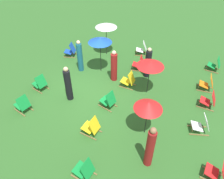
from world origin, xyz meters
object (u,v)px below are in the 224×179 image
(deckchair_0, at_px, (84,170))
(deckchair_3, at_px, (129,80))
(deckchair_4, at_px, (202,125))
(deckchair_9, at_px, (218,172))
(person_3, at_px, (150,148))
(deckchair_8, at_px, (209,100))
(umbrella_1, at_px, (150,64))
(deckchair_11, at_px, (40,83))
(umbrella_2, at_px, (106,25))
(deckchair_5, at_px, (23,104))
(person_1, at_px, (80,57))
(deckchair_6, at_px, (142,49))
(deckchair_13, at_px, (208,84))
(deckchair_10, at_px, (92,127))
(umbrella_0, at_px, (100,40))
(umbrella_3, at_px, (148,105))
(deckchair_12, at_px, (109,100))
(deckchair_7, at_px, (139,64))
(deckchair_1, at_px, (215,65))
(deckchair_2, at_px, (71,50))
(person_2, at_px, (114,67))
(person_4, at_px, (148,63))
(person_0, at_px, (68,84))

(deckchair_0, relative_size, deckchair_3, 1.00)
(deckchair_4, xyz_separation_m, deckchair_9, (1.89, 0.61, 0.00))
(person_3, bearing_deg, deckchair_0, 53.44)
(deckchair_8, distance_m, umbrella_1, 3.07)
(deckchair_3, xyz_separation_m, deckchair_8, (0.10, 3.78, 0.00))
(deckchair_11, bearing_deg, umbrella_2, 173.75)
(deckchair_5, distance_m, person_1, 3.88)
(deckchair_6, height_order, deckchair_13, same)
(deckchair_3, distance_m, person_1, 2.97)
(deckchair_11, distance_m, deckchair_13, 8.18)
(deckchair_10, xyz_separation_m, umbrella_0, (-4.13, -1.41, 1.49))
(deckchair_10, distance_m, deckchair_13, 6.10)
(umbrella_3, bearing_deg, deckchair_12, -114.18)
(umbrella_1, height_order, umbrella_3, umbrella_1)
(umbrella_1, height_order, umbrella_2, umbrella_2)
(umbrella_3, bearing_deg, deckchair_7, -161.28)
(deckchair_12, relative_size, umbrella_3, 0.52)
(deckchair_7, distance_m, deckchair_10, 5.07)
(deckchair_1, xyz_separation_m, umbrella_1, (3.21, -2.98, 1.27))
(deckchair_6, bearing_deg, deckchair_2, -81.71)
(deckchair_2, relative_size, person_1, 0.47)
(umbrella_1, bearing_deg, deckchair_1, 137.06)
(deckchair_1, bearing_deg, umbrella_0, -58.71)
(deckchair_5, distance_m, deckchair_11, 1.54)
(deckchair_6, distance_m, deckchair_13, 4.44)
(umbrella_0, bearing_deg, deckchair_6, 148.06)
(deckchair_1, distance_m, deckchair_10, 7.81)
(deckchair_13, height_order, umbrella_2, umbrella_2)
(deckchair_2, bearing_deg, deckchair_5, -8.20)
(deckchair_13, relative_size, umbrella_1, 0.47)
(deckchair_6, height_order, person_2, person_2)
(deckchair_4, bearing_deg, person_1, -124.05)
(person_4, bearing_deg, umbrella_3, 130.40)
(deckchair_0, bearing_deg, deckchair_8, 152.80)
(person_3, bearing_deg, deckchair_13, -89.62)
(deckchair_5, relative_size, deckchair_6, 1.00)
(deckchair_4, distance_m, deckchair_10, 4.31)
(person_0, bearing_deg, deckchair_13, 22.99)
(deckchair_5, distance_m, umbrella_1, 5.86)
(deckchair_6, bearing_deg, deckchair_8, 33.27)
(deckchair_8, height_order, umbrella_0, umbrella_0)
(deckchair_4, relative_size, person_3, 0.46)
(person_4, bearing_deg, deckchair_11, 60.40)
(deckchair_4, xyz_separation_m, deckchair_10, (1.67, -3.97, 0.00))
(deckchair_5, xyz_separation_m, umbrella_3, (-0.75, 5.28, 1.12))
(deckchair_4, height_order, umbrella_1, umbrella_1)
(deckchair_3, xyz_separation_m, deckchair_13, (-1.15, 3.67, 0.00))
(deckchair_6, relative_size, deckchair_9, 1.03)
(deckchair_0, height_order, person_0, person_0)
(person_2, bearing_deg, umbrella_2, 139.82)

